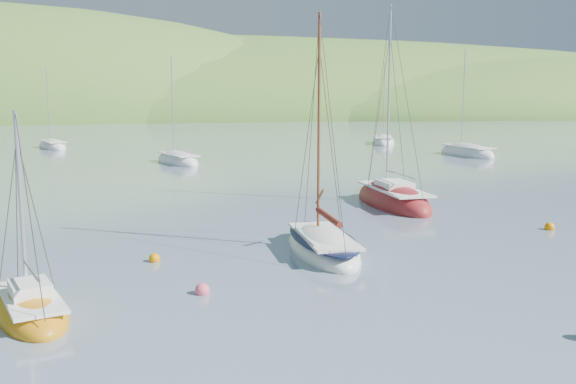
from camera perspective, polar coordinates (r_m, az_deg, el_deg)
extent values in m
plane|color=slate|center=(19.61, 6.87, -10.37)|extent=(700.00, 700.00, 0.00)
ellipsoid|color=#3D712B|center=(187.80, -9.31, 6.86)|extent=(440.00, 110.00, 44.00)
ellipsoid|color=#3D712B|center=(201.88, 17.44, 6.71)|extent=(240.00, 100.00, 34.00)
ellipsoid|color=white|center=(26.15, 3.12, -5.11)|extent=(2.53, 6.71, 1.64)
cube|color=white|center=(25.89, 3.20, -3.93)|extent=(1.89, 5.23, 0.10)
cylinder|color=brown|center=(26.18, 2.76, 5.98)|extent=(0.12, 0.12, 8.90)
ellipsoid|color=#101738|center=(26.04, 3.12, -4.08)|extent=(2.48, 6.64, 0.28)
cylinder|color=maroon|center=(25.07, 3.61, -2.23)|extent=(0.28, 3.21, 0.24)
ellipsoid|color=maroon|center=(37.30, 9.30, -0.90)|extent=(3.21, 8.40, 2.28)
cube|color=white|center=(37.02, 9.43, 0.28)|extent=(2.40, 6.55, 0.10)
cylinder|color=#B6B5B9|center=(37.68, 8.94, 8.29)|extent=(0.12, 0.12, 10.36)
cube|color=white|center=(36.98, 9.44, 0.65)|extent=(1.65, 2.39, 0.42)
cylinder|color=#B6B5B9|center=(36.14, 9.98, 1.51)|extent=(0.26, 3.98, 0.09)
ellipsoid|color=orange|center=(20.44, -21.87, -9.87)|extent=(3.47, 5.26, 1.34)
cube|color=white|center=(20.21, -21.91, -8.65)|extent=(2.65, 4.08, 0.10)
cylinder|color=#B6B5B9|center=(20.27, -22.65, -0.93)|extent=(0.12, 0.12, 5.38)
cube|color=white|center=(20.14, -21.95, -8.00)|extent=(1.46, 1.65, 0.42)
cylinder|color=#B6B5B9|center=(19.49, -21.84, -6.50)|extent=(0.88, 2.24, 0.09)
ellipsoid|color=white|center=(59.08, -9.78, 2.67)|extent=(4.93, 7.69, 1.98)
cube|color=white|center=(58.88, -9.74, 3.34)|extent=(3.76, 5.97, 0.10)
cylinder|color=#B6B5B9|center=(59.57, -10.22, 7.55)|extent=(0.12, 0.12, 8.71)
ellipsoid|color=white|center=(80.83, 8.47, 4.37)|extent=(4.90, 8.07, 2.07)
cube|color=white|center=(80.62, 8.48, 4.88)|extent=(3.74, 6.27, 0.10)
cylinder|color=#B6B5B9|center=(81.50, 8.54, 8.11)|extent=(0.12, 0.12, 9.14)
ellipsoid|color=white|center=(78.53, -20.21, 3.78)|extent=(4.95, 7.37, 1.90)
cube|color=white|center=(78.34, -20.21, 4.26)|extent=(3.79, 5.72, 0.10)
cylinder|color=#B6B5B9|center=(79.10, -20.54, 7.29)|extent=(0.12, 0.12, 8.36)
ellipsoid|color=white|center=(67.78, 15.60, 3.28)|extent=(4.09, 8.48, 2.22)
cube|color=white|center=(67.58, 15.71, 3.92)|extent=(3.09, 6.60, 0.10)
cylinder|color=#B6B5B9|center=(68.28, 15.32, 8.06)|extent=(0.12, 0.12, 9.76)
sphere|color=#F55472|center=(21.08, -7.63, -8.65)|extent=(0.48, 0.48, 0.48)
sphere|color=#FF8A00|center=(32.72, 22.23, -2.91)|extent=(0.46, 0.46, 0.46)
sphere|color=#FF8A00|center=(25.22, -11.79, -5.82)|extent=(0.42, 0.42, 0.42)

